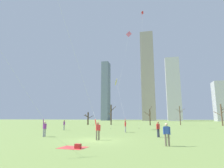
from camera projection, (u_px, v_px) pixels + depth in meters
ground_plane at (96, 140)px, 16.68m from camera, size 400.00×400.00×0.00m
kite_flyer_midfield_left_yellow at (123, 114)px, 27.64m from camera, size 2.94×6.92×9.11m
kite_flyer_foreground_left_purple at (90, 106)px, 16.96m from camera, size 4.05×4.34×14.81m
kite_flyer_far_back_teal at (17, 84)px, 18.47m from camera, size 6.91×11.78×19.21m
bystander_strolling_midfield at (158, 128)px, 19.55m from camera, size 0.36×0.43×1.62m
bystander_watching_nearby at (167, 133)px, 13.36m from camera, size 0.51×0.22×1.62m
bystander_far_off_by_trees at (64, 125)px, 30.73m from camera, size 0.28×0.50×1.62m
distant_kite_drifting_left_red at (142, 22)px, 44.57m from camera, size 1.29×6.42×28.08m
distant_kite_high_overhead_pink at (128, 39)px, 39.83m from camera, size 4.21×2.55×20.54m
picnic_spot at (76, 147)px, 12.33m from camera, size 1.92×1.56×0.31m
bare_tree_center at (222, 114)px, 47.63m from camera, size 2.87×2.24×5.56m
bare_tree_leftmost at (111, 114)px, 55.03m from camera, size 2.26×1.23×5.91m
bare_tree_far_right_edge at (180, 115)px, 52.12m from camera, size 2.57×1.47×5.29m
bare_tree_right_of_center at (150, 116)px, 51.45m from camera, size 2.38×2.89×5.41m
bare_tree_rightmost at (88, 118)px, 54.05m from camera, size 2.87×2.01×3.64m
skyline_wide_slab at (173, 89)px, 124.25m from camera, size 9.06×6.24×42.56m
skyline_short_annex at (106, 91)px, 150.43m from camera, size 5.45×9.16×47.35m
skyline_tall_tower at (148, 76)px, 137.38m from camera, size 9.39×9.93×65.87m
skyline_mid_tower_left at (223, 101)px, 111.92m from camera, size 10.41×8.29×24.01m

